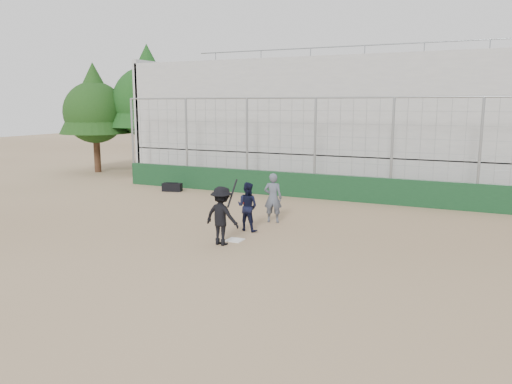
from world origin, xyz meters
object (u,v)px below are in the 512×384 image
at_px(batter_at_plate, 222,216).
at_px(umpire, 273,200).
at_px(catcher_crouched, 247,214).
at_px(equipment_bag, 172,187).

height_order(batter_at_plate, umpire, batter_at_plate).
height_order(catcher_crouched, equipment_bag, catcher_crouched).
bearing_deg(batter_at_plate, equipment_bag, 132.86).
distance_m(batter_at_plate, umpire, 2.97).
relative_size(catcher_crouched, equipment_bag, 1.13).
bearing_deg(umpire, batter_at_plate, 74.52).
bearing_deg(umpire, catcher_crouched, 68.04).
xyz_separation_m(batter_at_plate, equipment_bag, (-6.00, 6.46, -0.62)).
bearing_deg(catcher_crouched, equipment_bag, 141.04).
bearing_deg(catcher_crouched, umpire, 78.74).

